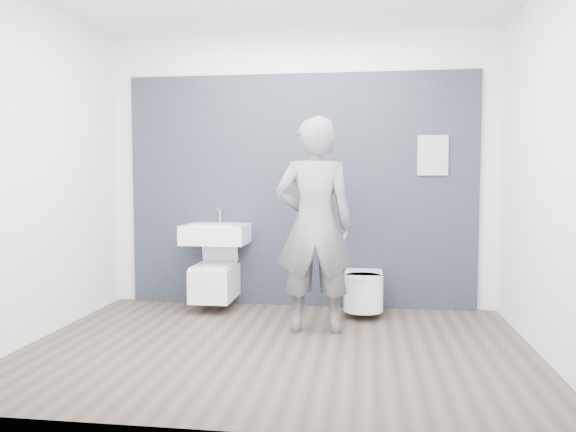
# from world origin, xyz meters

# --- Properties ---
(ground) EXTENTS (4.00, 4.00, 0.00)m
(ground) POSITION_xyz_m (0.00, 0.00, 0.00)
(ground) COLOR #4F4035
(ground) RESTS_ON ground
(room_shell) EXTENTS (4.00, 4.00, 4.00)m
(room_shell) POSITION_xyz_m (0.00, 0.00, 1.74)
(room_shell) COLOR white
(room_shell) RESTS_ON ground
(tile_wall) EXTENTS (3.60, 0.06, 2.40)m
(tile_wall) POSITION_xyz_m (0.00, 1.47, 0.00)
(tile_wall) COLOR black
(tile_wall) RESTS_ON ground
(washbasin) EXTENTS (0.64, 0.48, 0.48)m
(washbasin) POSITION_xyz_m (-0.83, 1.20, 0.77)
(washbasin) COLOR white
(washbasin) RESTS_ON ground
(toilet_square) EXTENTS (0.40, 0.58, 0.77)m
(toilet_square) POSITION_xyz_m (-0.83, 1.16, 0.30)
(toilet_square) COLOR white
(toilet_square) RESTS_ON ground
(toilet_rounded) EXTENTS (0.37, 0.63, 0.34)m
(toilet_rounded) POSITION_xyz_m (0.67, 1.12, 0.24)
(toilet_rounded) COLOR white
(toilet_rounded) RESTS_ON ground
(info_placard) EXTENTS (0.30, 0.03, 0.40)m
(info_placard) POSITION_xyz_m (1.34, 1.43, 0.00)
(info_placard) COLOR white
(info_placard) RESTS_ON ground
(visitor) EXTENTS (0.71, 0.50, 1.86)m
(visitor) POSITION_xyz_m (0.25, 0.49, 0.93)
(visitor) COLOR slate
(visitor) RESTS_ON ground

